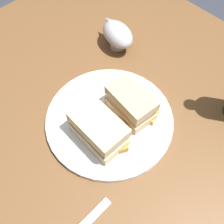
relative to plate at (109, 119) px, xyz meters
The scene contains 9 objects.
ground_plane 0.76m from the plate, 93.59° to the right, with size 6.00×6.00×0.00m, color #333842.
dining_table 0.38m from the plate, 93.59° to the right, with size 1.05×0.92×0.75m, color brown.
plate is the anchor object (origin of this frame).
sandwich_half_left 0.07m from the plate, 111.34° to the left, with size 0.12×0.07×0.07m.
sandwich_half_right 0.07m from the plate, 114.53° to the right, with size 0.11×0.08×0.07m.
potato_wedge_front 0.07m from the plate, 154.91° to the left, with size 0.04×0.02×0.02m, color #B77F33.
potato_wedge_middle 0.04m from the plate, behind, with size 0.05×0.02×0.02m, color #B77F33.
potato_wedge_back 0.10m from the plate, 133.55° to the right, with size 0.04×0.02×0.01m, color gold.
gravy_boat 0.24m from the plate, 49.34° to the right, with size 0.12×0.09×0.07m.
Camera 1 is at (-0.23, 0.23, 1.29)m, focal length 43.74 mm.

